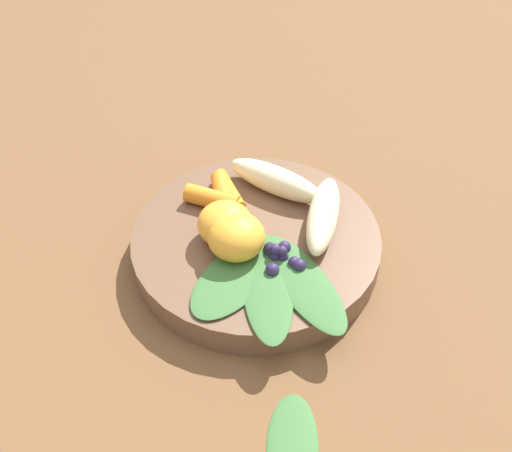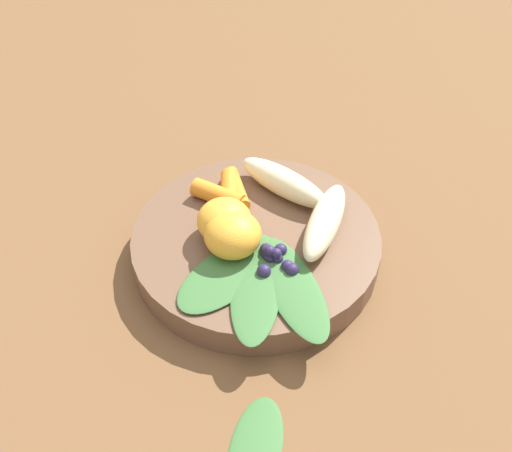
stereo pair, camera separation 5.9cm
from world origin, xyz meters
TOP-DOWN VIEW (x-y plane):
  - ground_plane at (0.00, 0.00)m, footprint 2.40×2.40m
  - bowl at (0.00, 0.00)m, footprint 0.25×0.25m
  - banana_peeled_left at (0.05, -0.05)m, footprint 0.11×0.08m
  - banana_peeled_right at (-0.02, -0.06)m, footprint 0.11×0.09m
  - orange_segment_near at (-0.01, 0.03)m, footprint 0.06×0.06m
  - orange_segment_far at (0.01, 0.03)m, footprint 0.05×0.05m
  - carrot_front at (0.06, -0.00)m, footprint 0.06×0.02m
  - carrot_mid_left at (0.06, 0.01)m, footprint 0.06×0.03m
  - carrot_mid_right at (0.06, 0.02)m, footprint 0.06×0.05m
  - blueberry_pile at (-0.04, -0.00)m, footprint 0.05×0.04m
  - kale_leaf_left at (-0.04, 0.04)m, footprint 0.11×0.13m
  - kale_leaf_right at (-0.07, 0.02)m, footprint 0.14×0.10m
  - kale_leaf_rear at (-0.08, -0.01)m, footprint 0.13×0.05m
  - kale_leaf_stray at (-0.20, 0.07)m, footprint 0.10×0.08m

SIDE VIEW (x-z plane):
  - ground_plane at x=0.00m, z-range 0.00..0.00m
  - kale_leaf_stray at x=-0.20m, z-range 0.00..0.01m
  - bowl at x=0.00m, z-range 0.00..0.03m
  - kale_leaf_left at x=-0.04m, z-range 0.03..0.04m
  - kale_leaf_right at x=-0.07m, z-range 0.03..0.04m
  - kale_leaf_rear at x=-0.08m, z-range 0.03..0.04m
  - blueberry_pile at x=-0.04m, z-range 0.03..0.05m
  - carrot_front at x=0.06m, z-range 0.03..0.05m
  - carrot_mid_left at x=0.06m, z-range 0.03..0.05m
  - carrot_mid_right at x=0.06m, z-range 0.03..0.05m
  - banana_peeled_left at x=0.05m, z-range 0.03..0.06m
  - banana_peeled_right at x=-0.02m, z-range 0.03..0.06m
  - orange_segment_far at x=0.01m, z-range 0.03..0.07m
  - orange_segment_near at x=-0.01m, z-range 0.03..0.07m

